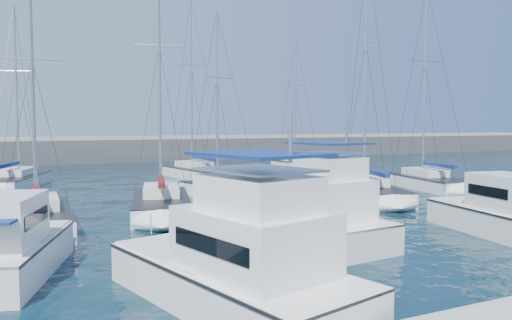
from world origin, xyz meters
name	(u,v)px	position (x,y,z in m)	size (l,w,h in m)	color
ground	(321,238)	(0.00, 0.00, 0.00)	(220.00, 220.00, 0.00)	black
breakwater	(115,154)	(0.00, 52.00, 1.05)	(160.00, 6.00, 4.45)	#424244
motor_yacht_port_outer	(5,250)	(-12.48, -0.59, 0.94)	(4.60, 6.98, 3.20)	silver
motor_yacht_port_inner	(239,267)	(-6.67, -6.23, 1.13)	(5.28, 8.96, 4.69)	silver
motor_yacht_stbd_inner	(316,216)	(-0.63, -0.57, 1.13)	(4.00, 7.92, 4.69)	silver
motor_yacht_stbd_outer	(498,214)	(7.71, -2.79, 0.94)	(3.67, 6.90, 3.20)	silver
sailboat_mid_a	(37,219)	(-11.30, 7.30, 0.51)	(3.23, 7.72, 12.94)	silver
sailboat_mid_b	(161,204)	(-4.78, 9.17, 0.52)	(5.06, 9.14, 15.26)	silver
sailboat_mid_c	(223,190)	(0.67, 13.47, 0.52)	(4.61, 7.20, 13.17)	silver
sailboat_mid_d	(368,192)	(8.93, 8.14, 0.55)	(5.42, 8.65, 16.91)	silver
sailboat_mid_e	(428,182)	(17.03, 10.97, 0.54)	(4.52, 8.86, 16.11)	silver
sailboat_back_a	(16,181)	(-12.30, 25.52, 0.52)	(5.81, 9.58, 14.94)	silver
sailboat_back_b	(197,172)	(3.10, 26.30, 0.53)	(4.64, 10.08, 17.15)	silver
sailboat_back_c	(298,165)	(15.95, 29.38, 0.54)	(3.30, 7.12, 15.12)	silver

